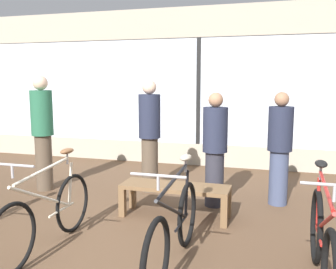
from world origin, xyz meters
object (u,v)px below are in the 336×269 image
(bicycle_left, at_px, (47,214))
(customer_near_bench, at_px, (42,130))
(customer_by_window, at_px, (215,148))
(customer_mid_floor, at_px, (280,147))
(display_bench, at_px, (175,191))
(customer_near_rack, at_px, (150,133))
(bicycle_right, at_px, (174,229))
(bicycle_far_right, at_px, (322,244))

(bicycle_left, height_order, customer_near_bench, customer_near_bench)
(customer_by_window, height_order, customer_mid_floor, customer_mid_floor)
(display_bench, distance_m, customer_near_rack, 1.34)
(bicycle_left, xyz_separation_m, bicycle_right, (1.37, 0.00, -0.00))
(bicycle_far_right, relative_size, customer_near_rack, 0.99)
(bicycle_left, relative_size, display_bench, 1.23)
(bicycle_far_right, relative_size, display_bench, 1.25)
(bicycle_left, distance_m, customer_by_window, 2.39)
(customer_near_bench, bearing_deg, bicycle_left, -54.69)
(bicycle_left, relative_size, bicycle_far_right, 0.99)
(bicycle_right, bearing_deg, display_bench, 105.03)
(bicycle_left, xyz_separation_m, customer_near_rack, (0.33, 2.28, 0.54))
(bicycle_left, xyz_separation_m, bicycle_far_right, (2.65, 0.01, 0.01))
(customer_near_rack, xyz_separation_m, customer_near_bench, (-1.65, -0.42, 0.04))
(bicycle_far_right, bearing_deg, customer_near_bench, 155.05)
(customer_near_rack, xyz_separation_m, customer_by_window, (1.10, -0.43, -0.10))
(display_bench, distance_m, customer_near_bench, 2.49)
(bicycle_far_right, height_order, customer_mid_floor, customer_mid_floor)
(bicycle_left, distance_m, customer_near_bench, 2.35)
(display_bench, relative_size, customer_mid_floor, 0.88)
(bicycle_far_right, height_order, display_bench, bicycle_far_right)
(bicycle_left, height_order, customer_by_window, customer_by_window)
(bicycle_far_right, distance_m, display_bench, 2.07)
(display_bench, relative_size, customer_near_bench, 0.77)
(bicycle_right, bearing_deg, customer_near_bench, 145.31)
(bicycle_far_right, xyz_separation_m, customer_near_bench, (-3.97, 1.85, 0.57))
(display_bench, xyz_separation_m, customer_near_rack, (-0.69, 1.00, 0.58))
(bicycle_left, bearing_deg, bicycle_right, 0.12)
(bicycle_far_right, distance_m, customer_near_rack, 3.29)
(bicycle_left, xyz_separation_m, customer_near_bench, (-1.32, 1.86, 0.58))
(display_bench, bearing_deg, bicycle_far_right, -38.00)
(customer_near_bench, bearing_deg, bicycle_right, -34.69)
(display_bench, distance_m, customer_mid_floor, 1.63)
(bicycle_left, relative_size, customer_by_window, 1.08)
(customer_mid_floor, height_order, customer_near_bench, customer_near_bench)
(customer_by_window, bearing_deg, bicycle_right, -92.11)
(bicycle_left, bearing_deg, customer_mid_floor, 43.53)
(bicycle_right, relative_size, bicycle_far_right, 1.00)
(customer_near_rack, distance_m, customer_by_window, 1.19)
(customer_by_window, distance_m, customer_mid_floor, 0.92)
(customer_by_window, bearing_deg, bicycle_far_right, -56.52)
(bicycle_right, height_order, customer_near_rack, customer_near_rack)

